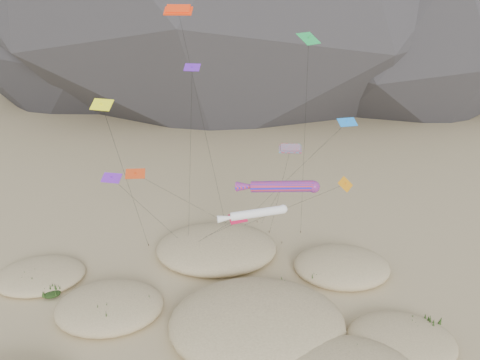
% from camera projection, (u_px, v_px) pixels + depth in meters
% --- Properties ---
extents(ground, '(500.00, 500.00, 0.00)m').
position_uv_depth(ground, '(229.00, 350.00, 43.74)').
color(ground, '#CCB789').
rests_on(ground, ground).
extents(dunes, '(48.59, 40.84, 4.17)m').
position_uv_depth(dunes, '(217.00, 319.00, 46.83)').
color(dunes, '#CCB789').
rests_on(dunes, ground).
extents(dune_grass, '(45.33, 28.54, 1.50)m').
position_uv_depth(dune_grass, '(218.00, 317.00, 46.91)').
color(dune_grass, black).
rests_on(dune_grass, ground).
extents(kite_stakes, '(20.89, 7.28, 0.30)m').
position_uv_depth(kite_stakes, '(235.00, 235.00, 64.59)').
color(kite_stakes, '#3F2D1E').
rests_on(kite_stakes, ground).
extents(rainbow_tube_kite, '(8.59, 18.48, 13.59)m').
position_uv_depth(rainbow_tube_kite, '(279.00, 187.00, 48.10)').
color(rainbow_tube_kite, '#FF371A').
rests_on(rainbow_tube_kite, ground).
extents(white_tube_kite, '(10.50, 14.70, 11.43)m').
position_uv_depth(white_tube_kite, '(254.00, 214.00, 46.47)').
color(white_tube_kite, white).
rests_on(white_tube_kite, ground).
extents(orange_parafoil, '(6.17, 10.07, 30.16)m').
position_uv_depth(orange_parafoil, '(179.00, 14.00, 45.88)').
color(orange_parafoil, '#FF360D').
rests_on(orange_parafoil, ground).
extents(multi_parafoil, '(2.49, 11.77, 16.19)m').
position_uv_depth(multi_parafoil, '(290.00, 150.00, 50.05)').
color(multi_parafoil, red).
rests_on(multi_parafoil, ground).
extents(delta_kites, '(26.88, 19.47, 27.46)m').
position_uv_depth(delta_kites, '(228.00, 135.00, 47.52)').
color(delta_kites, green).
rests_on(delta_kites, ground).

